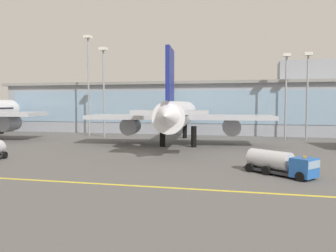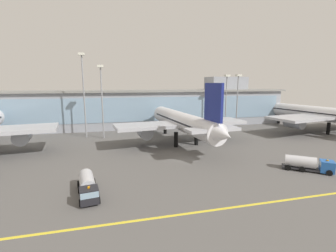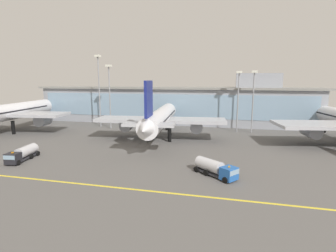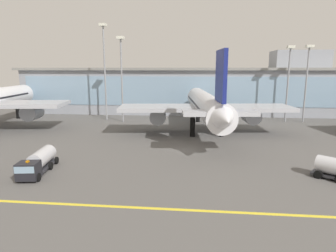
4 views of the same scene
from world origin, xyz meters
name	(u,v)px [view 4 (image 4 of 4)]	position (x,y,z in m)	size (l,w,h in m)	color
ground_plane	(187,151)	(0.00, 0.00, 0.00)	(180.00, 180.00, 0.00)	#5B5956
taxiway_centreline_stripe	(180,210)	(0.00, -22.00, 0.01)	(144.00, 0.50, 0.01)	yellow
terminal_building	(197,89)	(1.52, 44.06, 7.87)	(113.46, 14.00, 19.92)	#9399A3
airliner_near_right	(206,106)	(3.55, 14.17, 6.34)	(38.87, 46.95, 17.37)	black
baggage_tug_near	(38,162)	(-20.44, -13.20, 1.51)	(4.05, 9.30, 2.90)	black
apron_light_mast_west	(289,72)	(25.85, 31.17, 13.63)	(1.80, 1.80, 20.36)	gray
apron_light_mast_centre	(121,67)	(-18.69, 26.93, 14.96)	(1.80, 1.80, 22.73)	gray
apron_light_mast_east	(307,71)	(30.67, 31.43, 13.71)	(1.80, 1.80, 20.50)	gray
apron_light_mast_far_east	(104,59)	(-24.18, 29.67, 17.00)	(1.80, 1.80, 26.43)	gray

